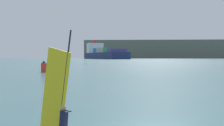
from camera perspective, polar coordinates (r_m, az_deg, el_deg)
name	(u,v)px	position (r m, az deg, el deg)	size (l,w,h in m)	color
windsurfer	(62,117)	(11.45, -9.58, -10.10)	(2.69, 2.12, 4.17)	white
cargo_ship	(104,54)	(504.69, -1.47, 1.81)	(92.49, 143.55, 34.96)	navy
channel_buoy	(44,67)	(63.70, -12.90, -0.76)	(1.20, 1.20, 2.42)	red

